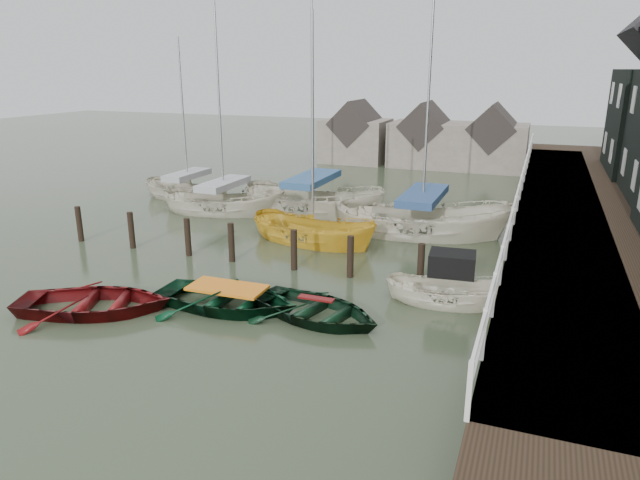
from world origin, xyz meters
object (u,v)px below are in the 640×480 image
at_px(rowboat_green, 228,308).
at_px(motorboat, 449,300).
at_px(rowboat_red, 95,312).
at_px(sailboat_b, 312,213).
at_px(sailboat_d, 421,233).
at_px(sailboat_a, 225,211).
at_px(sailboat_e, 189,198).
at_px(sailboat_c, 313,241).
at_px(rowboat_dkgreen, 316,319).

bearing_deg(rowboat_green, motorboat, -67.11).
xyz_separation_m(rowboat_red, motorboat, (9.17, 4.20, 0.12)).
xyz_separation_m(sailboat_b, sailboat_d, (5.47, -1.57, 0.00)).
bearing_deg(sailboat_a, sailboat_b, -84.40).
bearing_deg(sailboat_a, sailboat_e, 48.19).
distance_m(sailboat_b, sailboat_c, 4.47).
xyz_separation_m(rowboat_red, sailboat_b, (1.51, 12.59, 0.06)).
bearing_deg(rowboat_green, sailboat_a, 29.52).
bearing_deg(sailboat_d, sailboat_b, 67.27).
relative_size(rowboat_green, rowboat_dkgreen, 1.10).
height_order(sailboat_a, sailboat_d, sailboat_d).
relative_size(rowboat_red, motorboat, 1.12).
bearing_deg(sailboat_a, motorboat, -133.37).
xyz_separation_m(sailboat_b, sailboat_e, (-7.21, 0.61, 0.00)).
bearing_deg(rowboat_dkgreen, sailboat_b, 37.41).
bearing_deg(motorboat, sailboat_c, 49.16).
xyz_separation_m(rowboat_dkgreen, sailboat_e, (-11.67, 11.38, 0.06)).
xyz_separation_m(sailboat_b, sailboat_c, (1.70, -4.14, -0.05)).
bearing_deg(sailboat_e, motorboat, -113.12).
xyz_separation_m(rowboat_red, sailboat_e, (-5.70, 13.21, 0.06)).
xyz_separation_m(rowboat_green, sailboat_c, (-0.14, 6.87, 0.01)).
distance_m(sailboat_d, sailboat_e, 12.87).
bearing_deg(sailboat_a, rowboat_green, -161.00).
distance_m(sailboat_c, sailboat_e, 10.10).
height_order(rowboat_dkgreen, sailboat_a, sailboat_a).
xyz_separation_m(rowboat_green, sailboat_a, (-5.82, 9.75, 0.06)).
distance_m(sailboat_c, sailboat_d, 4.56).
xyz_separation_m(rowboat_dkgreen, sailboat_d, (1.01, 9.19, 0.06)).
bearing_deg(rowboat_green, sailboat_e, 36.62).
height_order(rowboat_dkgreen, motorboat, motorboat).
height_order(rowboat_dkgreen, sailboat_c, sailboat_c).
distance_m(rowboat_green, sailboat_a, 11.36).
distance_m(rowboat_dkgreen, sailboat_a, 12.71).
distance_m(sailboat_a, sailboat_e, 3.73).
xyz_separation_m(sailboat_d, sailboat_e, (-12.68, 2.19, 0.00)).
height_order(rowboat_red, sailboat_a, sailboat_a).
xyz_separation_m(rowboat_green, rowboat_dkgreen, (2.61, 0.24, 0.00)).
xyz_separation_m(sailboat_a, sailboat_c, (5.68, -2.89, -0.05)).
relative_size(rowboat_red, sailboat_e, 0.47).
distance_m(sailboat_a, sailboat_d, 9.45).
bearing_deg(rowboat_red, sailboat_a, -9.27).
bearing_deg(sailboat_d, sailboat_a, 81.36).
xyz_separation_m(rowboat_red, rowboat_green, (3.35, 1.59, 0.00)).
height_order(rowboat_red, sailboat_e, sailboat_e).
distance_m(rowboat_green, sailboat_e, 14.73).
xyz_separation_m(sailboat_c, sailboat_d, (3.77, 2.56, 0.05)).
bearing_deg(rowboat_dkgreen, sailboat_c, 37.49).
height_order(sailboat_b, sailboat_d, sailboat_d).
bearing_deg(motorboat, sailboat_e, 53.48).
bearing_deg(rowboat_dkgreen, sailboat_e, 60.64).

